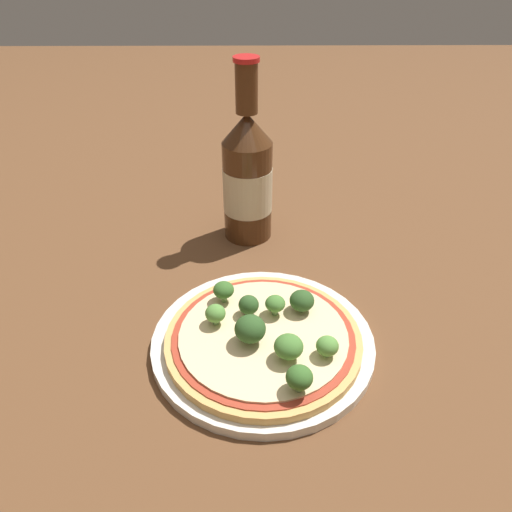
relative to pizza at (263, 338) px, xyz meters
name	(u,v)px	position (x,y,z in m)	size (l,w,h in m)	color
ground_plane	(267,331)	(0.01, 0.03, -0.02)	(3.00, 3.00, 0.00)	brown
plate	(263,342)	(0.00, 0.01, -0.01)	(0.25, 0.25, 0.01)	silver
pizza	(263,338)	(0.00, 0.00, 0.00)	(0.22, 0.22, 0.01)	tan
broccoli_floret_0	(302,301)	(0.04, 0.04, 0.02)	(0.03, 0.03, 0.03)	#6B8E51
broccoli_floret_1	(250,329)	(-0.01, -0.01, 0.03)	(0.03, 0.03, 0.03)	#6B8E51
broccoli_floret_2	(327,346)	(0.06, -0.03, 0.02)	(0.02, 0.02, 0.02)	#6B8E51
broccoli_floret_3	(224,290)	(-0.05, 0.06, 0.02)	(0.02, 0.02, 0.03)	#6B8E51
broccoli_floret_4	(249,304)	(-0.02, 0.03, 0.02)	(0.02, 0.02, 0.02)	#6B8E51
broccoli_floret_5	(275,302)	(0.01, 0.04, 0.02)	(0.02, 0.02, 0.02)	#6B8E51
broccoli_floret_6	(289,347)	(0.02, -0.04, 0.02)	(0.03, 0.03, 0.03)	#6B8E51
broccoli_floret_7	(215,314)	(-0.05, 0.02, 0.02)	(0.02, 0.02, 0.02)	#6B8E51
broccoli_floret_8	(299,378)	(0.03, -0.08, 0.02)	(0.03, 0.03, 0.03)	#6B8E51
beer_bottle	(247,177)	(-0.02, 0.25, 0.08)	(0.07, 0.07, 0.26)	#472814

